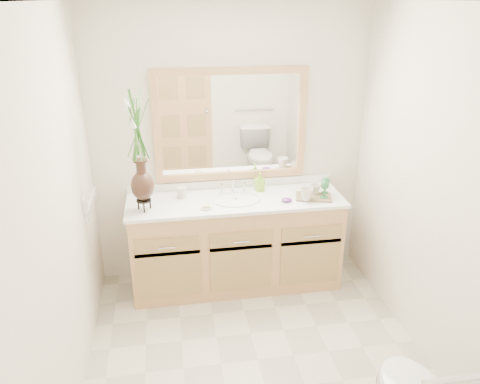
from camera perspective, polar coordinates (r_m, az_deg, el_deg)
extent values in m
plane|color=beige|center=(3.59, 2.18, -19.74)|extent=(2.60, 2.60, 0.00)
cube|color=white|center=(2.65, 3.00, 22.27)|extent=(2.40, 2.60, 0.02)
cube|color=white|center=(4.11, -1.16, 5.45)|extent=(2.40, 0.02, 2.40)
cube|color=white|center=(1.86, 11.13, -18.79)|extent=(2.40, 0.02, 2.40)
cube|color=white|center=(2.93, -21.14, -3.50)|extent=(0.02, 2.60, 2.40)
cube|color=white|center=(3.36, 23.02, -0.49)|extent=(0.02, 2.60, 2.40)
cube|color=tan|center=(4.17, -0.51, -6.28)|extent=(1.80, 0.55, 0.80)
cube|color=white|center=(3.98, -0.53, -1.05)|extent=(1.84, 0.57, 0.03)
ellipsoid|color=white|center=(3.98, -0.48, -1.69)|extent=(0.38, 0.30, 0.12)
cylinder|color=silver|center=(4.10, -0.87, 0.74)|extent=(0.02, 0.02, 0.11)
cylinder|color=silver|center=(4.09, -2.26, 0.45)|extent=(0.02, 0.02, 0.08)
cylinder|color=silver|center=(4.12, 0.50, 0.63)|extent=(0.02, 0.02, 0.08)
cube|color=white|center=(4.04, -1.14, 8.16)|extent=(1.20, 0.01, 0.85)
cube|color=tan|center=(3.94, -1.18, 14.54)|extent=(1.32, 0.04, 0.06)
cube|color=tan|center=(4.17, -1.08, 2.07)|extent=(1.32, 0.04, 0.06)
cube|color=tan|center=(3.99, -10.19, 7.64)|extent=(0.06, 0.04, 0.85)
cube|color=tan|center=(4.17, 7.57, 8.42)|extent=(0.06, 0.04, 0.85)
cube|color=white|center=(3.70, -18.36, -1.39)|extent=(0.02, 0.12, 0.12)
cylinder|color=black|center=(3.82, -11.65, -0.99)|extent=(0.12, 0.12, 0.01)
ellipsoid|color=#331E16|center=(3.77, -11.80, 0.75)|extent=(0.18, 0.18, 0.24)
cylinder|color=#331E16|center=(3.72, -11.98, 2.90)|extent=(0.08, 0.08, 0.11)
cylinder|color=#4C7A33|center=(3.63, -12.34, 7.05)|extent=(0.06, 0.06, 0.43)
cylinder|color=beige|center=(4.02, -7.10, -0.05)|extent=(0.07, 0.07, 0.10)
cylinder|color=beige|center=(3.80, -4.11, -1.96)|extent=(0.10, 0.10, 0.01)
cube|color=beige|center=(3.80, -4.12, -1.75)|extent=(0.06, 0.05, 0.02)
imported|color=#91C82F|center=(4.13, 2.39, 1.18)|extent=(0.07, 0.08, 0.15)
ellipsoid|color=#5F2879|center=(3.94, 5.70, -0.96)|extent=(0.11, 0.09, 0.03)
cube|color=brown|center=(4.05, 8.94, -0.59)|extent=(0.34, 0.27, 0.01)
imported|color=beige|center=(3.95, 8.12, -0.20)|extent=(0.11, 0.11, 0.11)
imported|color=beige|center=(4.07, 9.14, 0.37)|extent=(0.13, 0.13, 0.09)
cylinder|color=#236A36|center=(4.03, 10.19, -0.62)|extent=(0.07, 0.07, 0.01)
cylinder|color=#236A36|center=(4.01, 10.24, 0.02)|extent=(0.01, 0.01, 0.10)
ellipsoid|color=#236A36|center=(3.99, 10.30, 0.84)|extent=(0.07, 0.07, 0.08)
cylinder|color=#236A36|center=(4.13, 10.30, -0.06)|extent=(0.06, 0.06, 0.01)
cylinder|color=#236A36|center=(4.11, 10.35, 0.54)|extent=(0.01, 0.01, 0.09)
ellipsoid|color=#236A36|center=(4.09, 10.40, 1.30)|extent=(0.07, 0.07, 0.08)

